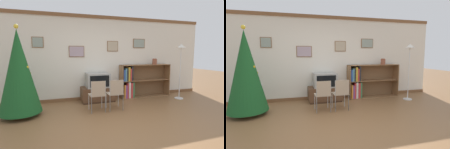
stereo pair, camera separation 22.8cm
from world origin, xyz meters
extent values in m
plane|color=brown|center=(0.00, 0.00, 0.00)|extent=(24.00, 24.00, 0.00)
cube|color=silver|center=(0.00, 2.43, 1.35)|extent=(8.09, 0.08, 2.70)
cube|color=brown|center=(0.00, 2.37, 2.65)|extent=(8.09, 0.03, 0.10)
cube|color=brown|center=(0.00, 2.37, 0.05)|extent=(8.09, 0.03, 0.10)
cube|color=brown|center=(-1.63, 2.38, 1.82)|extent=(0.32, 0.02, 0.31)
cube|color=gray|center=(-1.63, 2.37, 1.82)|extent=(0.28, 0.01, 0.28)
cube|color=brown|center=(-0.52, 2.38, 1.56)|extent=(0.47, 0.02, 0.34)
cube|color=#A893A3|center=(-0.52, 2.37, 1.56)|extent=(0.44, 0.01, 0.31)
cube|color=brown|center=(0.66, 2.38, 1.74)|extent=(0.37, 0.02, 0.34)
cube|color=tan|center=(0.66, 2.37, 1.74)|extent=(0.33, 0.01, 0.30)
cube|color=brown|center=(1.63, 2.38, 1.84)|extent=(0.44, 0.02, 0.31)
cube|color=gray|center=(1.63, 2.37, 1.84)|extent=(0.40, 0.01, 0.28)
cylinder|color=maroon|center=(-1.98, 1.37, 0.05)|extent=(0.36, 0.36, 0.10)
cone|color=#195123|center=(-1.98, 1.37, 1.08)|extent=(0.95, 0.95, 1.96)
sphere|color=yellow|center=(-1.98, 1.37, 2.11)|extent=(0.10, 0.10, 0.10)
sphere|color=gold|center=(-1.82, 1.60, 0.88)|extent=(0.05, 0.05, 0.05)
sphere|color=gold|center=(-1.77, 1.49, 1.02)|extent=(0.06, 0.06, 0.06)
sphere|color=silver|center=(-1.67, 1.41, 0.73)|extent=(0.04, 0.04, 0.04)
sphere|color=gold|center=(-1.79, 1.30, 1.19)|extent=(0.06, 0.06, 0.06)
sphere|color=#1E4CB2|center=(-1.89, 1.61, 0.98)|extent=(0.05, 0.05, 0.05)
cube|color=#412A1A|center=(0.07, 2.08, 0.03)|extent=(0.99, 0.53, 0.05)
cube|color=brown|center=(0.07, 2.08, 0.25)|extent=(1.03, 0.55, 0.41)
cube|color=#9E9E99|center=(0.07, 2.08, 0.68)|extent=(0.71, 0.53, 0.44)
cube|color=black|center=(0.07, 1.81, 0.68)|extent=(0.58, 0.01, 0.34)
cube|color=tan|center=(-0.17, 1.18, 0.43)|extent=(0.40, 0.40, 0.02)
cube|color=tan|center=(-0.17, 0.99, 0.63)|extent=(0.35, 0.01, 0.38)
cylinder|color=#B2B2B2|center=(-0.35, 1.36, 0.21)|extent=(0.02, 0.02, 0.42)
cylinder|color=#B2B2B2|center=(0.01, 1.36, 0.21)|extent=(0.02, 0.02, 0.42)
cylinder|color=#B2B2B2|center=(-0.35, 1.00, 0.21)|extent=(0.02, 0.02, 0.42)
cylinder|color=#B2B2B2|center=(0.01, 1.00, 0.21)|extent=(0.02, 0.02, 0.42)
cylinder|color=#B2B2B2|center=(-0.35, 1.00, 0.41)|extent=(0.02, 0.02, 0.82)
cylinder|color=#B2B2B2|center=(0.01, 1.00, 0.41)|extent=(0.02, 0.02, 0.82)
cube|color=tan|center=(0.32, 1.18, 0.43)|extent=(0.40, 0.40, 0.02)
cube|color=tan|center=(0.32, 0.99, 0.63)|extent=(0.35, 0.01, 0.38)
cylinder|color=#B2B2B2|center=(0.14, 1.36, 0.21)|extent=(0.02, 0.02, 0.42)
cylinder|color=#B2B2B2|center=(0.50, 1.36, 0.21)|extent=(0.02, 0.02, 0.42)
cylinder|color=#B2B2B2|center=(0.14, 1.00, 0.21)|extent=(0.02, 0.02, 0.42)
cylinder|color=#B2B2B2|center=(0.50, 1.00, 0.21)|extent=(0.02, 0.02, 0.42)
cylinder|color=#B2B2B2|center=(0.14, 1.00, 0.41)|extent=(0.02, 0.02, 0.82)
cylinder|color=#B2B2B2|center=(0.50, 1.00, 0.41)|extent=(0.02, 0.02, 0.82)
cube|color=olive|center=(0.90, 2.19, 0.56)|extent=(0.02, 0.36, 1.12)
cube|color=olive|center=(2.68, 2.19, 0.56)|extent=(0.02, 0.36, 1.12)
cube|color=olive|center=(1.79, 2.19, 1.11)|extent=(1.80, 0.36, 0.02)
cube|color=olive|center=(1.79, 2.19, 0.01)|extent=(1.80, 0.36, 0.02)
cube|color=olive|center=(1.79, 2.19, 0.58)|extent=(1.76, 0.36, 0.02)
cube|color=brown|center=(1.79, 2.36, 0.56)|extent=(1.80, 0.01, 1.12)
cube|color=orange|center=(0.98, 2.16, 0.24)|extent=(0.05, 0.29, 0.45)
cube|color=#7A3D7F|center=(1.04, 2.14, 0.23)|extent=(0.05, 0.26, 0.43)
cube|color=#B73333|center=(1.09, 2.12, 0.27)|extent=(0.04, 0.22, 0.50)
cube|color=silver|center=(1.15, 2.14, 0.28)|extent=(0.06, 0.25, 0.53)
cube|color=#B73333|center=(1.23, 2.12, 0.27)|extent=(0.08, 0.21, 0.51)
cube|color=#337547|center=(1.29, 2.15, 0.28)|extent=(0.04, 0.27, 0.52)
cube|color=#2D4C93|center=(0.96, 2.15, 0.78)|extent=(0.06, 0.27, 0.38)
cube|color=teal|center=(1.02, 2.12, 0.80)|extent=(0.04, 0.22, 0.42)
cube|color=#232328|center=(1.06, 2.15, 0.81)|extent=(0.04, 0.27, 0.43)
cube|color=gold|center=(1.13, 2.13, 0.82)|extent=(0.06, 0.23, 0.46)
cube|color=#B73333|center=(1.19, 2.14, 0.80)|extent=(0.04, 0.25, 0.41)
cube|color=#232328|center=(1.24, 2.15, 0.83)|extent=(0.05, 0.28, 0.49)
cylinder|color=brown|center=(2.12, 2.14, 1.21)|extent=(0.16, 0.16, 0.19)
torus|color=brown|center=(2.12, 2.14, 1.31)|extent=(0.14, 0.14, 0.03)
cylinder|color=silver|center=(2.73, 1.55, 0.01)|extent=(0.28, 0.28, 0.03)
cylinder|color=silver|center=(2.73, 1.55, 0.85)|extent=(0.03, 0.03, 1.65)
cone|color=white|center=(2.73, 1.55, 1.74)|extent=(0.28, 0.28, 0.12)
camera|label=1|loc=(-1.19, -3.16, 1.51)|focal=28.00mm
camera|label=2|loc=(-0.97, -3.23, 1.51)|focal=28.00mm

